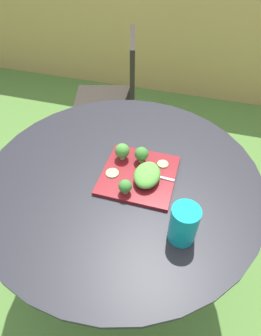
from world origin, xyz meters
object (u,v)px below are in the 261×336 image
Objects in this scene: salad_plate at (139,175)px; drinking_glass at (183,225)px; patio_chair at (117,91)px; fork at (151,175)px.

drinking_glass reaches higher than salad_plate.
salad_plate is at bearing 132.20° from drinking_glass.
patio_chair is 1.10m from fork.
fork is at bearing -64.65° from patio_chair.
patio_chair is 1.37m from drinking_glass.
patio_chair is at bearing 113.02° from salad_plate.
salad_plate is at bearing -66.98° from patio_chair.
patio_chair is 3.21× the size of salad_plate.
drinking_glass is at bearing -55.50° from fork.
fork is (0.05, 0.00, 0.01)m from salad_plate.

